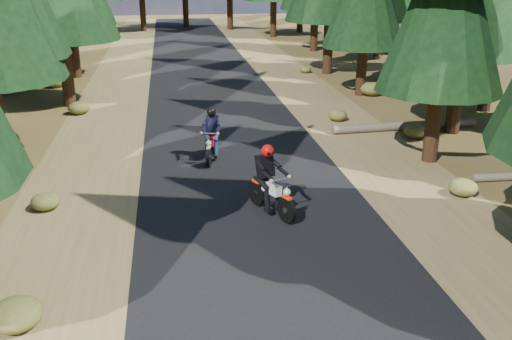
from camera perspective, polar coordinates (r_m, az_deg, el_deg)
The scene contains 8 objects.
ground at distance 13.23m, azimuth 1.01°, elevation -6.69°, with size 120.00×120.00×0.00m, color #463719.
road at distance 17.79m, azimuth -1.73°, elevation 0.51°, with size 6.00×100.00×0.01m, color black.
shoulder_l at distance 17.85m, azimuth -16.54°, elevation -0.28°, with size 3.20×100.00×0.01m, color brown.
shoulder_r at distance 18.88m, azimuth 12.26°, elevation 1.21°, with size 3.20×100.00×0.01m, color brown.
log_near at distance 22.24m, azimuth 14.71°, elevation 4.29°, with size 0.32×0.32×5.75m, color #4C4233.
understory_shrubs at distance 20.16m, azimuth 0.68°, elevation 3.70°, with size 16.29×28.73×0.67m.
rider_lead at distance 14.16m, azimuth 1.53°, elevation -2.20°, with size 1.37×2.05×1.77m.
rider_follow at distance 18.08m, azimuth -4.48°, elevation 2.66°, with size 0.97×1.97×1.69m.
Camera 1 is at (-2.04, -11.64, 5.95)m, focal length 40.00 mm.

